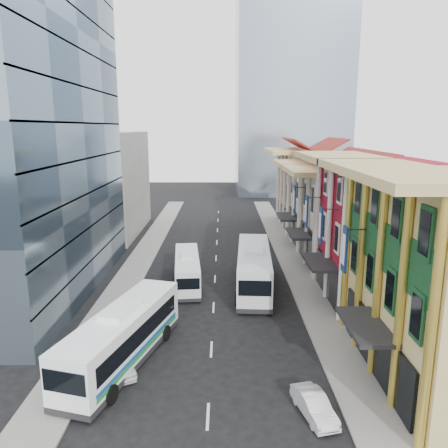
{
  "coord_description": "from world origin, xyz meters",
  "views": [
    {
      "loc": [
        0.78,
        -18.91,
        14.63
      ],
      "look_at": [
        0.89,
        21.08,
        5.76
      ],
      "focal_mm": 35.0,
      "sensor_mm": 36.0,
      "label": 1
    }
  ],
  "objects_px": {
    "bus_left_far": "(187,269)",
    "sedan_left": "(120,363)",
    "bus_right": "(254,267)",
    "office_tower": "(13,123)",
    "bus_left_near": "(123,335)",
    "sedan_right": "(314,405)"
  },
  "relations": [
    {
      "from": "bus_left_far",
      "to": "sedan_left",
      "type": "xyz_separation_m",
      "value": [
        -2.91,
        -15.22,
        -0.92
      ]
    },
    {
      "from": "bus_right",
      "to": "sedan_left",
      "type": "distance_m",
      "value": 16.93
    },
    {
      "from": "office_tower",
      "to": "bus_left_far",
      "type": "bearing_deg",
      "value": 5.65
    },
    {
      "from": "bus_left_near",
      "to": "sedan_right",
      "type": "distance_m",
      "value": 12.24
    },
    {
      "from": "office_tower",
      "to": "sedan_right",
      "type": "xyz_separation_m",
      "value": [
        22.5,
        -17.95,
        -14.41
      ]
    },
    {
      "from": "bus_left_near",
      "to": "bus_right",
      "type": "relative_size",
      "value": 0.94
    },
    {
      "from": "bus_right",
      "to": "sedan_right",
      "type": "xyz_separation_m",
      "value": [
        1.87,
        -18.34,
        -1.45
      ]
    },
    {
      "from": "office_tower",
      "to": "bus_left_near",
      "type": "height_order",
      "value": "office_tower"
    },
    {
      "from": "bus_left_near",
      "to": "bus_left_far",
      "type": "relative_size",
      "value": 1.24
    },
    {
      "from": "office_tower",
      "to": "sedan_right",
      "type": "distance_m",
      "value": 32.19
    },
    {
      "from": "bus_left_near",
      "to": "sedan_left",
      "type": "height_order",
      "value": "bus_left_near"
    },
    {
      "from": "bus_left_near",
      "to": "sedan_left",
      "type": "xyz_separation_m",
      "value": [
        0.0,
        -1.04,
        -1.29
      ]
    },
    {
      "from": "bus_left_far",
      "to": "bus_right",
      "type": "bearing_deg",
      "value": -14.88
    },
    {
      "from": "sedan_left",
      "to": "bus_left_near",
      "type": "bearing_deg",
      "value": 66.29
    },
    {
      "from": "bus_left_near",
      "to": "bus_right",
      "type": "distance_m",
      "value": 16.01
    },
    {
      "from": "bus_left_near",
      "to": "sedan_right",
      "type": "height_order",
      "value": "bus_left_near"
    },
    {
      "from": "sedan_left",
      "to": "sedan_right",
      "type": "relative_size",
      "value": 1.04
    },
    {
      "from": "office_tower",
      "to": "bus_left_near",
      "type": "xyz_separation_m",
      "value": [
        11.5,
        -12.76,
        -13.08
      ]
    },
    {
      "from": "office_tower",
      "to": "sedan_left",
      "type": "distance_m",
      "value": 23.0
    },
    {
      "from": "office_tower",
      "to": "bus_left_far",
      "type": "height_order",
      "value": "office_tower"
    },
    {
      "from": "sedan_left",
      "to": "bus_left_far",
      "type": "bearing_deg",
      "value": 55.47
    },
    {
      "from": "bus_right",
      "to": "bus_left_near",
      "type": "bearing_deg",
      "value": -121.48
    }
  ]
}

